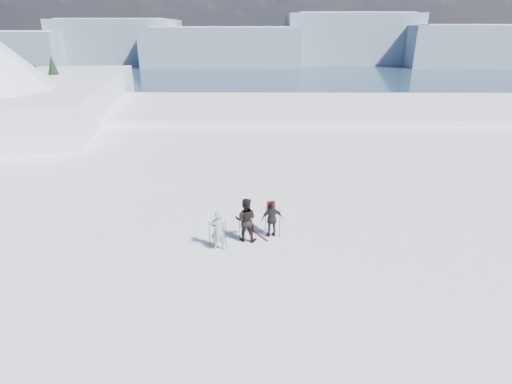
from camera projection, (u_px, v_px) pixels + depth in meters
lake_basin at (271, 168)px, 43.72m from camera, size 820.00×820.00×71.62m
far_mountain_range at (288, 42)px, 436.41m from camera, size 770.00×110.00×53.00m
near_ridge at (20, 143)px, 42.13m from camera, size 31.37×35.68×25.62m
skier_grey at (218, 230)px, 14.90m from camera, size 0.60×0.41×1.57m
skier_dark at (246, 220)px, 15.49m from camera, size 0.94×0.78×1.78m
skier_pack at (272, 219)px, 15.83m from camera, size 0.94×0.52×1.52m
backpack at (271, 193)px, 15.67m from camera, size 0.35×0.24×0.50m
ski_poles at (247, 228)px, 15.42m from camera, size 2.70×1.06×1.36m
skis_loose at (254, 233)px, 16.35m from camera, size 1.03×1.70×0.03m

